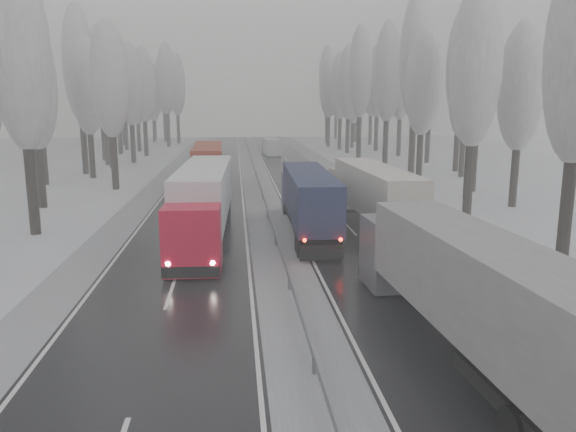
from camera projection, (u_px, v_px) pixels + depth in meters
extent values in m
cube|color=black|center=(335.00, 212.00, 43.16)|extent=(7.50, 200.00, 0.03)
cube|color=black|center=(197.00, 214.00, 42.19)|extent=(7.50, 200.00, 0.03)
cube|color=#ABADB3|center=(266.00, 213.00, 42.68)|extent=(3.00, 200.00, 0.04)
cube|color=#ABADB3|center=(397.00, 211.00, 43.62)|extent=(2.40, 200.00, 0.04)
cube|color=#ABADB3|center=(130.00, 216.00, 41.74)|extent=(2.40, 200.00, 0.04)
cube|color=slate|center=(266.00, 206.00, 42.56)|extent=(0.06, 200.00, 0.32)
cube|color=slate|center=(268.00, 215.00, 40.67)|extent=(0.12, 0.12, 0.60)
cube|color=slate|center=(253.00, 166.00, 71.90)|extent=(0.12, 0.12, 0.60)
cylinder|color=black|center=(566.00, 208.00, 29.52)|extent=(0.68, 0.68, 5.60)
cylinder|color=black|center=(469.00, 180.00, 40.57)|extent=(0.68, 0.68, 5.62)
ellipsoid|color=gray|center=(476.00, 65.00, 38.99)|extent=(3.60, 3.60, 11.48)
cylinder|color=black|center=(514.00, 176.00, 45.05)|extent=(0.64, 0.64, 4.94)
ellipsoid|color=gray|center=(521.00, 86.00, 43.66)|extent=(3.60, 3.60, 10.09)
cylinder|color=black|center=(468.00, 168.00, 48.85)|extent=(0.66, 0.66, 5.32)
ellipsoid|color=gray|center=(474.00, 79.00, 47.35)|extent=(3.60, 3.60, 10.88)
cylinder|color=black|center=(474.00, 158.00, 52.86)|extent=(0.72, 0.72, 6.31)
ellipsoid|color=gray|center=(480.00, 59.00, 51.08)|extent=(3.60, 3.60, 12.90)
cylinder|color=black|center=(419.00, 157.00, 58.95)|extent=(0.67, 0.67, 5.38)
ellipsoid|color=gray|center=(423.00, 82.00, 57.43)|extent=(3.60, 3.60, 10.98)
cylinder|color=black|center=(462.00, 157.00, 63.51)|extent=(0.62, 0.62, 4.59)
ellipsoid|color=gray|center=(466.00, 98.00, 62.21)|extent=(3.60, 3.60, 9.39)
cylinder|color=black|center=(412.00, 146.00, 64.16)|extent=(0.76, 0.76, 6.95)
ellipsoid|color=gray|center=(416.00, 56.00, 62.21)|extent=(3.60, 3.60, 14.19)
cylinder|color=black|center=(457.00, 144.00, 68.74)|extent=(0.74, 0.74, 6.59)
ellipsoid|color=gray|center=(461.00, 65.00, 66.89)|extent=(3.60, 3.60, 13.46)
cylinder|color=black|center=(385.00, 142.00, 74.19)|extent=(0.72, 0.72, 6.37)
ellipsoid|color=gray|center=(388.00, 71.00, 72.40)|extent=(3.60, 3.60, 13.01)
cylinder|color=black|center=(428.00, 141.00, 78.80)|extent=(0.70, 0.70, 5.97)
ellipsoid|color=gray|center=(431.00, 79.00, 77.12)|extent=(3.60, 3.60, 12.20)
cylinder|color=black|center=(359.00, 137.00, 84.48)|extent=(0.74, 0.74, 6.65)
ellipsoid|color=gray|center=(360.00, 72.00, 82.61)|extent=(3.60, 3.60, 13.59)
cylinder|color=black|center=(399.00, 136.00, 89.12)|extent=(0.71, 0.71, 6.14)
ellipsoid|color=gray|center=(401.00, 80.00, 87.39)|extent=(3.60, 3.60, 12.54)
cylinder|color=black|center=(347.00, 135.00, 94.08)|extent=(0.71, 0.71, 6.05)
ellipsoid|color=gray|center=(349.00, 82.00, 92.37)|extent=(3.60, 3.60, 12.37)
cylinder|color=black|center=(376.00, 133.00, 98.50)|extent=(0.72, 0.72, 6.30)
ellipsoid|color=gray|center=(378.00, 80.00, 96.73)|extent=(3.60, 3.60, 12.87)
cylinder|color=black|center=(340.00, 133.00, 101.43)|extent=(0.70, 0.70, 5.88)
ellipsoid|color=gray|center=(340.00, 86.00, 99.78)|extent=(3.60, 3.60, 12.00)
cylinder|color=black|center=(352.00, 135.00, 105.72)|extent=(0.64, 0.64, 4.86)
ellipsoid|color=gray|center=(353.00, 97.00, 104.36)|extent=(3.60, 3.60, 9.92)
cylinder|color=black|center=(328.00, 131.00, 108.27)|extent=(0.70, 0.70, 5.98)
ellipsoid|color=gray|center=(329.00, 86.00, 106.59)|extent=(3.60, 3.60, 12.21)
cylinder|color=black|center=(370.00, 129.00, 113.00)|extent=(0.71, 0.71, 6.19)
ellipsoid|color=gray|center=(371.00, 84.00, 111.26)|extent=(3.60, 3.60, 12.64)
cylinder|color=black|center=(327.00, 127.00, 117.91)|extent=(0.75, 0.75, 6.86)
ellipsoid|color=gray|center=(327.00, 79.00, 115.99)|extent=(3.60, 3.60, 14.01)
cylinder|color=black|center=(355.00, 129.00, 122.59)|extent=(0.68, 0.68, 5.55)
ellipsoid|color=gray|center=(356.00, 92.00, 121.03)|extent=(3.60, 3.60, 11.33)
cylinder|color=black|center=(327.00, 127.00, 128.46)|extent=(0.71, 0.71, 6.09)
ellipsoid|color=gray|center=(327.00, 88.00, 126.74)|extent=(3.60, 3.60, 12.45)
cylinder|color=black|center=(336.00, 127.00, 132.68)|extent=(0.67, 0.67, 5.49)
ellipsoid|color=gray|center=(336.00, 93.00, 131.14)|extent=(3.60, 3.60, 11.21)
cylinder|color=black|center=(32.00, 189.00, 35.41)|extent=(0.69, 0.69, 5.83)
ellipsoid|color=gray|center=(20.00, 52.00, 33.77)|extent=(3.60, 3.60, 11.92)
cylinder|color=black|center=(41.00, 176.00, 44.65)|extent=(0.65, 0.65, 5.03)
ellipsoid|color=gray|center=(33.00, 84.00, 43.23)|extent=(3.60, 3.60, 10.28)
cylinder|color=black|center=(114.00, 161.00, 54.26)|extent=(0.67, 0.67, 5.44)
ellipsoid|color=gray|center=(109.00, 79.00, 52.73)|extent=(3.60, 3.60, 11.11)
cylinder|color=black|center=(44.00, 157.00, 57.41)|extent=(0.69, 0.69, 5.72)
ellipsoid|color=gray|center=(37.00, 75.00, 55.80)|extent=(3.60, 3.60, 11.69)
cylinder|color=black|center=(92.00, 155.00, 62.65)|extent=(0.66, 0.66, 5.23)
ellipsoid|color=gray|center=(87.00, 86.00, 61.18)|extent=(3.60, 3.60, 10.68)
cylinder|color=black|center=(84.00, 146.00, 66.26)|extent=(0.74, 0.74, 6.60)
ellipsoid|color=gray|center=(78.00, 63.00, 64.40)|extent=(3.60, 3.60, 13.49)
cylinder|color=black|center=(111.00, 148.00, 72.07)|extent=(0.65, 0.65, 5.16)
ellipsoid|color=gray|center=(108.00, 89.00, 70.62)|extent=(3.60, 3.60, 10.54)
cylinder|color=black|center=(107.00, 144.00, 75.79)|extent=(0.69, 0.69, 5.79)
ellipsoid|color=gray|center=(103.00, 81.00, 74.16)|extent=(3.60, 3.60, 11.84)
cylinder|color=black|center=(133.00, 143.00, 78.77)|extent=(0.68, 0.68, 5.64)
ellipsoid|color=gray|center=(130.00, 84.00, 77.18)|extent=(3.60, 3.60, 11.53)
cylinder|color=black|center=(104.00, 138.00, 82.14)|extent=(0.73, 0.73, 6.56)
ellipsoid|color=gray|center=(100.00, 72.00, 80.30)|extent=(3.60, 3.60, 13.40)
cylinder|color=black|center=(146.00, 138.00, 88.62)|extent=(0.69, 0.69, 5.79)
ellipsoid|color=gray|center=(143.00, 84.00, 86.99)|extent=(3.60, 3.60, 11.84)
cylinder|color=black|center=(120.00, 134.00, 92.00)|extent=(0.74, 0.74, 6.65)
ellipsoid|color=gray|center=(116.00, 74.00, 90.13)|extent=(3.60, 3.60, 13.58)
cylinder|color=black|center=(139.00, 137.00, 97.57)|extent=(0.65, 0.65, 5.12)
ellipsoid|color=gray|center=(137.00, 94.00, 96.13)|extent=(3.60, 3.60, 10.46)
cylinder|color=black|center=(126.00, 133.00, 101.13)|extent=(0.69, 0.69, 5.84)
ellipsoid|color=gray|center=(123.00, 86.00, 99.49)|extent=(3.60, 3.60, 11.92)
cylinder|color=black|center=(168.00, 129.00, 108.30)|extent=(0.74, 0.74, 6.67)
ellipsoid|color=gray|center=(166.00, 79.00, 106.43)|extent=(3.60, 3.60, 13.63)
cylinder|color=black|center=(124.00, 129.00, 111.40)|extent=(0.72, 0.72, 6.31)
ellipsoid|color=gray|center=(121.00, 83.00, 109.63)|extent=(3.60, 3.60, 12.88)
cylinder|color=black|center=(178.00, 128.00, 117.60)|extent=(0.72, 0.72, 6.29)
ellipsoid|color=gray|center=(177.00, 84.00, 115.84)|extent=(3.60, 3.60, 12.84)
cylinder|color=black|center=(154.00, 131.00, 121.13)|extent=(0.64, 0.64, 4.86)
ellipsoid|color=gray|center=(152.00, 98.00, 119.77)|extent=(3.60, 3.60, 9.92)
cylinder|color=black|center=(165.00, 126.00, 123.68)|extent=(0.74, 0.74, 6.63)
ellipsoid|color=gray|center=(163.00, 82.00, 121.82)|extent=(3.60, 3.60, 13.54)
cylinder|color=black|center=(155.00, 127.00, 127.41)|extent=(0.69, 0.69, 5.79)
ellipsoid|color=gray|center=(153.00, 90.00, 125.78)|extent=(3.60, 3.60, 11.82)
cube|color=#4B4C50|center=(394.00, 252.00, 25.18)|extent=(2.69, 2.79, 3.07)
cube|color=black|center=(386.00, 230.00, 26.27)|extent=(2.35, 0.23, 1.02)
cube|color=black|center=(383.00, 269.00, 26.76)|extent=(2.56, 0.29, 0.51)
cube|color=slate|center=(481.00, 284.00, 17.23)|extent=(3.31, 13.41, 2.86)
cube|color=black|center=(546.00, 406.00, 14.05)|extent=(2.54, 5.74, 0.46)
cylinder|color=black|center=(376.00, 283.00, 24.46)|extent=(0.41, 1.08, 1.06)
cylinder|color=black|center=(422.00, 281.00, 24.76)|extent=(0.41, 1.08, 1.06)
cylinder|color=black|center=(514.00, 427.00, 13.55)|extent=(0.41, 1.08, 1.06)
sphere|color=white|center=(364.00, 261.00, 26.57)|extent=(0.22, 0.22, 0.22)
sphere|color=white|center=(403.00, 260.00, 26.84)|extent=(0.22, 0.22, 0.22)
cube|color=#1E254D|center=(298.00, 192.00, 42.76)|extent=(2.52, 2.62, 2.95)
cube|color=black|center=(297.00, 180.00, 43.82)|extent=(2.26, 0.15, 0.98)
cube|color=black|center=(297.00, 204.00, 44.29)|extent=(2.46, 0.21, 0.49)
cube|color=#131A34|center=(309.00, 194.00, 35.05)|extent=(2.82, 12.84, 2.75)
cube|color=black|center=(322.00, 254.00, 29.17)|extent=(2.26, 0.17, 0.44)
cube|color=black|center=(315.00, 237.00, 31.97)|extent=(2.30, 5.46, 0.44)
cube|color=black|center=(321.00, 255.00, 29.74)|extent=(2.26, 0.11, 0.59)
cylinder|color=black|center=(286.00, 208.00, 42.14)|extent=(0.37, 1.03, 1.02)
cylinder|color=black|center=(313.00, 208.00, 42.28)|extent=(0.37, 1.03, 1.02)
cylinder|color=black|center=(298.00, 243.00, 31.56)|extent=(0.37, 1.03, 1.02)
cylinder|color=black|center=(334.00, 242.00, 31.70)|extent=(0.37, 1.03, 1.02)
cylinder|color=black|center=(300.00, 249.00, 30.31)|extent=(0.37, 1.03, 1.02)
cylinder|color=black|center=(338.00, 248.00, 30.45)|extent=(0.37, 1.03, 1.02)
sphere|color=#FF0C05|center=(304.00, 240.00, 28.89)|extent=(0.20, 0.20, 0.20)
sphere|color=#FF0C05|center=(340.00, 239.00, 29.01)|extent=(0.20, 0.20, 0.20)
sphere|color=white|center=(285.00, 199.00, 44.18)|extent=(0.22, 0.22, 0.22)
sphere|color=white|center=(309.00, 199.00, 44.30)|extent=(0.22, 0.22, 0.22)
cube|color=#9E978C|center=(347.00, 188.00, 44.42)|extent=(2.63, 2.73, 3.04)
cube|color=black|center=(344.00, 177.00, 45.52)|extent=(2.33, 0.19, 1.01)
cube|color=black|center=(343.00, 200.00, 45.99)|extent=(2.54, 0.24, 0.51)
cube|color=beige|center=(376.00, 189.00, 36.53)|extent=(3.07, 13.26, 2.84)
cube|color=black|center=(409.00, 247.00, 30.50)|extent=(2.33, 0.21, 0.46)
cube|color=black|center=(392.00, 231.00, 33.37)|extent=(2.43, 5.65, 0.46)
cube|color=black|center=(405.00, 248.00, 31.08)|extent=(2.33, 0.15, 0.61)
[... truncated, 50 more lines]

